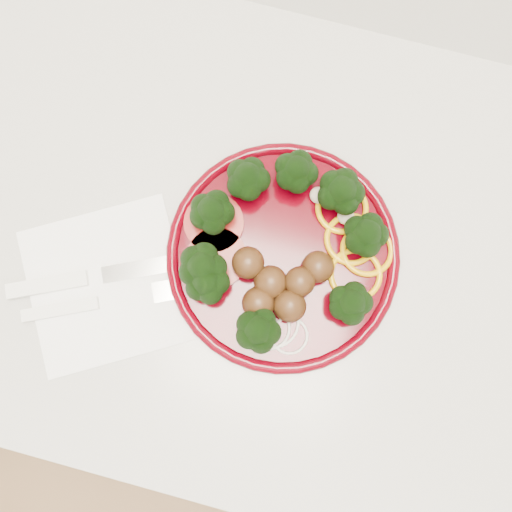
% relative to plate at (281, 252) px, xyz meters
% --- Properties ---
extents(counter, '(2.40, 0.60, 0.90)m').
position_rel_plate_xyz_m(counter, '(0.11, 0.01, -0.47)').
color(counter, silver).
rests_on(counter, ground).
extents(plate, '(0.27, 0.27, 0.06)m').
position_rel_plate_xyz_m(plate, '(0.00, 0.00, 0.00)').
color(plate, '#490009').
rests_on(plate, counter).
extents(napkin, '(0.24, 0.24, 0.00)m').
position_rel_plate_xyz_m(napkin, '(-0.19, -0.09, -0.02)').
color(napkin, white).
rests_on(napkin, counter).
extents(knife, '(0.22, 0.12, 0.01)m').
position_rel_plate_xyz_m(knife, '(-0.22, -0.09, -0.01)').
color(knife, silver).
rests_on(knife, napkin).
extents(fork, '(0.20, 0.11, 0.01)m').
position_rel_plate_xyz_m(fork, '(-0.21, -0.12, -0.01)').
color(fork, white).
rests_on(fork, napkin).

